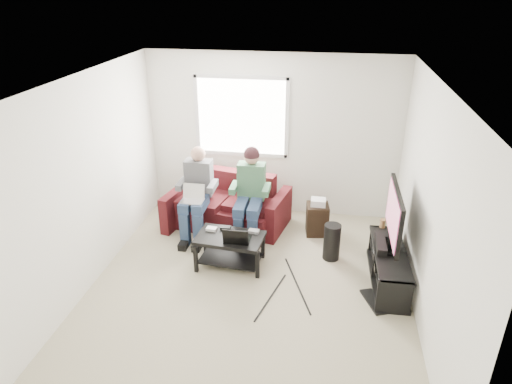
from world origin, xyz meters
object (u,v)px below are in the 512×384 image
tv (394,216)px  subwoofer (332,242)px  coffee_table (230,244)px  tv_stand (388,268)px  sofa (228,208)px  end_table (317,218)px

tv → subwoofer: tv is taller
coffee_table → tv_stand: bearing=-1.3°
tv_stand → tv: size_ratio=1.22×
coffee_table → subwoofer: 1.41m
sofa → coffee_table: size_ratio=2.08×
coffee_table → tv_stand: same height
coffee_table → subwoofer: size_ratio=1.78×
tv_stand → end_table: end_table is taller
sofa → coffee_table: 1.11m
end_table → subwoofer: bearing=-71.2°
sofa → coffee_table: (0.26, -1.07, 0.02)m
end_table → tv_stand: bearing=-48.9°
tv → end_table: size_ratio=1.89×
coffee_table → tv: bearing=1.5°
coffee_table → subwoofer: bearing=15.6°
sofa → end_table: sofa is taller
coffee_table → tv: 2.16m
subwoofer → end_table: bearing=108.8°
sofa → end_table: 1.40m
coffee_table → subwoofer: subwoofer is taller
tv_stand → sofa: bearing=154.5°
tv → end_table: 1.52m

